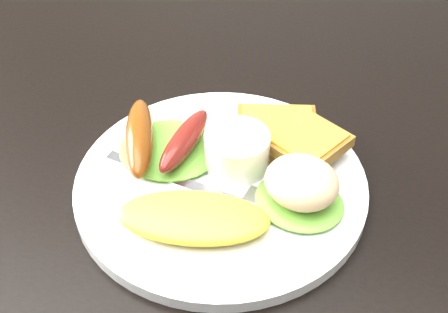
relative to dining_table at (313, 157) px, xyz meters
The scene contains 12 objects.
dining_table is the anchor object (origin of this frame).
plate 0.12m from the dining_table, 127.88° to the right, with size 0.26×0.26×0.01m, color white.
lettuce_left 0.15m from the dining_table, 151.58° to the right, with size 0.10×0.09×0.01m, color #4E9633.
lettuce_right 0.11m from the dining_table, 88.01° to the right, with size 0.08×0.07×0.01m, color #53912D.
omelette 0.17m from the dining_table, 117.04° to the right, with size 0.13×0.06×0.02m, color yellow.
sausage_a 0.18m from the dining_table, 153.15° to the right, with size 0.03×0.11×0.03m, color brown.
sausage_b 0.14m from the dining_table, 147.90° to the right, with size 0.02×0.09×0.02m, color maroon.
ramekin 0.10m from the dining_table, 132.97° to the right, with size 0.06×0.06×0.03m, color white.
toast_a 0.06m from the dining_table, 148.79° to the right, with size 0.08×0.08×0.01m, color brown.
toast_b 0.06m from the dining_table, 98.01° to the right, with size 0.07×0.07×0.01m, color olive.
potato_salad 0.11m from the dining_table, 88.11° to the right, with size 0.06×0.06×0.03m, color #F4F7B6.
fork 0.16m from the dining_table, 137.45° to the right, with size 0.14×0.01×0.00m, color #ADAFB7.
Camera 1 is at (0.05, -0.47, 1.16)m, focal length 50.00 mm.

